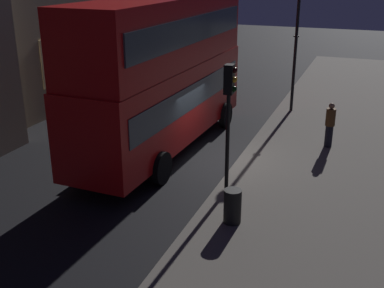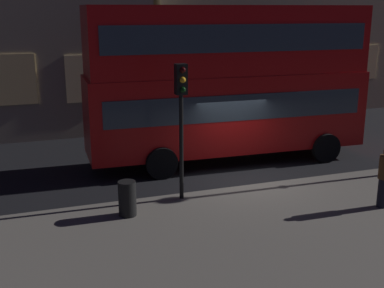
{
  "view_description": "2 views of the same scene",
  "coord_description": "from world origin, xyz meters",
  "px_view_note": "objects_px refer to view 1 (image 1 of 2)",
  "views": [
    {
      "loc": [
        -15.46,
        -4.96,
        6.72
      ],
      "look_at": [
        -1.97,
        0.19,
        1.31
      ],
      "focal_mm": 45.36,
      "sensor_mm": 36.0,
      "label": 1
    },
    {
      "loc": [
        -6.73,
        -14.14,
        5.5
      ],
      "look_at": [
        -1.78,
        -0.01,
        1.42
      ],
      "focal_mm": 46.38,
      "sensor_mm": 36.0,
      "label": 2
    }
  ],
  "objects_px": {
    "pedestrian": "(330,124)",
    "litter_bin": "(232,206)",
    "traffic_light_near_kerb": "(229,102)",
    "street_lamp": "(298,20)",
    "double_decker_bus": "(163,69)"
  },
  "relations": [
    {
      "from": "double_decker_bus",
      "to": "traffic_light_near_kerb",
      "type": "height_order",
      "value": "double_decker_bus"
    },
    {
      "from": "double_decker_bus",
      "to": "traffic_light_near_kerb",
      "type": "distance_m",
      "value": 4.41
    },
    {
      "from": "double_decker_bus",
      "to": "litter_bin",
      "type": "bearing_deg",
      "value": -136.72
    },
    {
      "from": "double_decker_bus",
      "to": "litter_bin",
      "type": "xyz_separation_m",
      "value": [
        -4.62,
        -4.05,
        -2.53
      ]
    },
    {
      "from": "double_decker_bus",
      "to": "pedestrian",
      "type": "distance_m",
      "value": 6.61
    },
    {
      "from": "traffic_light_near_kerb",
      "to": "litter_bin",
      "type": "relative_size",
      "value": 4.1
    },
    {
      "from": "traffic_light_near_kerb",
      "to": "litter_bin",
      "type": "xyz_separation_m",
      "value": [
        -1.76,
        -0.69,
        -2.35
      ]
    },
    {
      "from": "pedestrian",
      "to": "litter_bin",
      "type": "distance_m",
      "value": 7.11
    },
    {
      "from": "street_lamp",
      "to": "litter_bin",
      "type": "height_order",
      "value": "street_lamp"
    },
    {
      "from": "street_lamp",
      "to": "pedestrian",
      "type": "height_order",
      "value": "street_lamp"
    },
    {
      "from": "pedestrian",
      "to": "double_decker_bus",
      "type": "bearing_deg",
      "value": 21.96
    },
    {
      "from": "traffic_light_near_kerb",
      "to": "street_lamp",
      "type": "xyz_separation_m",
      "value": [
        9.45,
        -0.3,
        1.38
      ]
    },
    {
      "from": "traffic_light_near_kerb",
      "to": "pedestrian",
      "type": "xyz_separation_m",
      "value": [
        5.11,
        -2.48,
        -1.95
      ]
    },
    {
      "from": "double_decker_bus",
      "to": "traffic_light_near_kerb",
      "type": "xyz_separation_m",
      "value": [
        -2.86,
        -3.36,
        -0.18
      ]
    },
    {
      "from": "double_decker_bus",
      "to": "street_lamp",
      "type": "bearing_deg",
      "value": -26.98
    }
  ]
}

